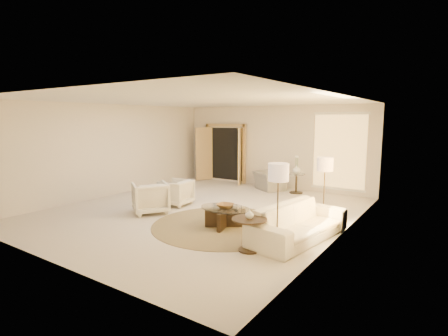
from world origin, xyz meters
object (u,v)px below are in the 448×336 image
Objects in this scene: coffee_table at (225,215)px; floor_lamp_near at (325,167)px; sofa at (299,222)px; side_table at (296,181)px; armchair_left at (176,191)px; end_table at (249,229)px; bowl at (225,206)px; floor_lamp_far at (278,176)px; side_vase at (297,169)px; armchair_right at (150,196)px; end_vase at (249,214)px; accent_chair at (269,178)px.

coffee_table is 1.02× the size of floor_lamp_near.
side_table is at bearing 32.26° from sofa.
armchair_left reaches higher than sofa.
bowl is at bearing 141.12° from end_table.
armchair_left reaches higher than bowl.
floor_lamp_far reaches higher than side_vase.
end_table is 5.27m from side_table.
bowl is at bearing -88.51° from side_vase.
armchair_right is 2.22m from bowl.
floor_lamp_far is (3.66, -0.34, 0.89)m from armchair_right.
floor_lamp_far is 0.87m from end_vase.
armchair_left is 0.50× the size of floor_lamp_far.
side_vase is at bearing 123.62° from floor_lamp_near.
floor_lamp_near is (2.71, -2.63, 0.86)m from accent_chair.
floor_lamp_near is 9.00× the size of end_vase.
end_table is at bearing -38.88° from coffee_table.
sofa is 14.20× the size of end_vase.
accent_chair is at bearing 104.25° from coffee_table.
sofa is 1.19m from end_table.
side_vase is (2.11, 4.29, 0.34)m from armchair_right.
end_vase is (2.19, -5.12, 0.26)m from accent_chair.
bowl is 2.20× the size of end_vase.
armchair_left is 1.22× the size of side_table.
accent_chair is (1.15, 4.29, -0.02)m from armchair_right.
accent_chair is 0.61× the size of floor_lamp_far.
coffee_table is (-1.63, -0.17, -0.07)m from sofa.
floor_lamp_near is 5.43× the size of side_vase.
sofa is at bearing 5.84° from bowl.
armchair_left is at bearing 151.78° from end_vase.
accent_chair is 1.02m from side_vase.
armchair_right is at bearing 107.45° from accent_chair.
accent_chair is at bearing 118.41° from floor_lamp_far.
armchair_left is at bearing 160.33° from floor_lamp_far.
floor_lamp_near reaches higher than armchair_left.
sofa is at bearing -90.51° from floor_lamp_near.
sofa is 1.52× the size of floor_lamp_far.
floor_lamp_near is (1.75, -2.63, 0.89)m from side_table.
end_vase is (-0.00, -0.00, 0.27)m from end_table.
end_vase reaches higher than coffee_table.
floor_lamp_near is at bearing 78.33° from end_table.
side_vase reaches higher than end_table.
sofa is 1.15m from floor_lamp_far.
side_table is 4.97m from floor_lamp_far.
side_vase is at bearing 103.52° from end_vase.
side_vase is (0.96, 0.00, 0.35)m from accent_chair.
accent_chair is 0.62× the size of coffee_table.
floor_lamp_far is at bearing -71.56° from side_vase.
end_vase reaches higher than side_table.
armchair_left reaches higher than end_table.
end_table is 1.73× the size of bowl.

